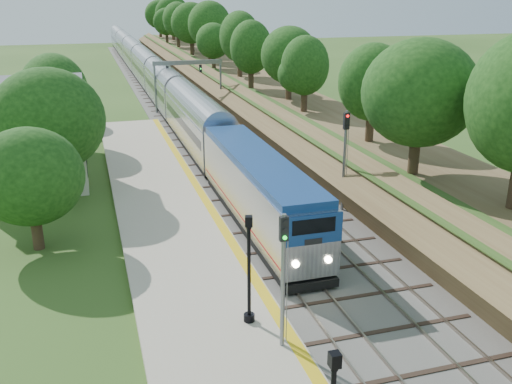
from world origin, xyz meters
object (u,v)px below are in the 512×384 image
object	(u,v)px
train	(147,71)
signal_farside	(345,151)
lamppost_far	(249,276)
signal_platform	(283,267)
signal_gantry	(188,72)
station_building	(26,135)

from	to	relation	value
train	signal_farside	world-z (taller)	signal_farside
lamppost_far	signal_platform	bearing A→B (deg)	-69.64
signal_gantry	station_building	bearing A→B (deg)	-123.38
train	signal_farside	size ratio (longest dim) A/B	20.80
train	signal_farside	bearing A→B (deg)	-83.97
signal_platform	signal_farside	xyz separation A→B (m)	(9.10, 13.90, 0.32)
station_building	train	size ratio (longest dim) A/B	0.06
lamppost_far	station_building	bearing A→B (deg)	114.22
signal_gantry	lamppost_far	world-z (taller)	signal_gantry
station_building	signal_gantry	size ratio (longest dim) A/B	1.02
station_building	signal_gantry	xyz separation A→B (m)	(16.47, 24.99, 0.73)
signal_gantry	lamppost_far	distance (m)	48.38
station_building	train	bearing A→B (deg)	73.58
lamppost_far	signal_farside	distance (m)	15.47
station_building	signal_platform	xyz separation A→B (m)	(11.10, -25.04, -0.19)
signal_gantry	signal_farside	bearing A→B (deg)	-84.11
train	lamppost_far	distance (m)	70.54
lamppost_far	signal_farside	xyz separation A→B (m)	(9.88, 11.80, 1.63)
signal_farside	lamppost_far	bearing A→B (deg)	-129.94
train	signal_gantry	bearing A→B (deg)	-83.74
station_building	signal_farside	distance (m)	23.07
lamppost_far	signal_farside	world-z (taller)	signal_farside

